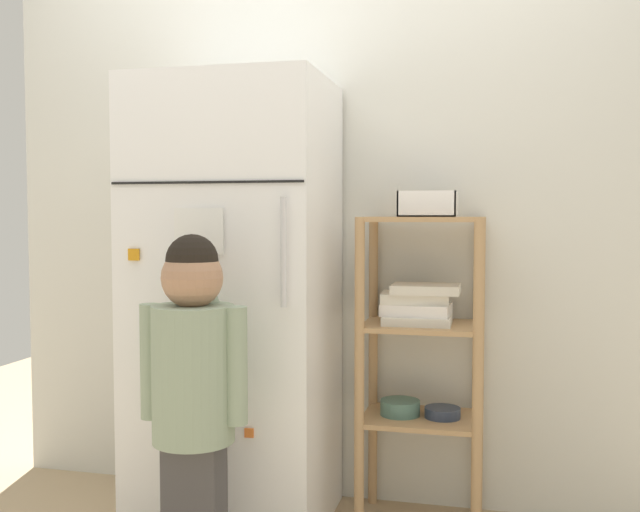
{
  "coord_description": "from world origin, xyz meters",
  "views": [
    {
      "loc": [
        0.67,
        -2.55,
        1.16
      ],
      "look_at": [
        0.05,
        0.02,
        1.01
      ],
      "focal_mm": 40.61,
      "sensor_mm": 36.0,
      "label": 1
    }
  ],
  "objects": [
    {
      "name": "kitchen_wall_back",
      "position": [
        0.0,
        0.34,
        1.08
      ],
      "size": [
        2.76,
        0.03,
        2.16
      ],
      "primitive_type": "cube",
      "color": "silver",
      "rests_on": "ground"
    },
    {
      "name": "refrigerator",
      "position": [
        -0.28,
        0.02,
        0.83
      ],
      "size": [
        0.7,
        0.61,
        1.66
      ],
      "color": "white",
      "rests_on": "ground"
    },
    {
      "name": "child_standing",
      "position": [
        -0.24,
        -0.46,
        0.67
      ],
      "size": [
        0.36,
        0.26,
        1.1
      ],
      "color": "#464445",
      "rests_on": "ground"
    },
    {
      "name": "pantry_shelf_unit",
      "position": [
        0.41,
        0.14,
        0.71
      ],
      "size": [
        0.45,
        0.34,
        1.16
      ],
      "color": "tan",
      "rests_on": "ground"
    },
    {
      "name": "fruit_bin",
      "position": [
        0.44,
        0.16,
        1.19
      ],
      "size": [
        0.21,
        0.17,
        0.09
      ],
      "color": "white",
      "rests_on": "pantry_shelf_unit"
    }
  ]
}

